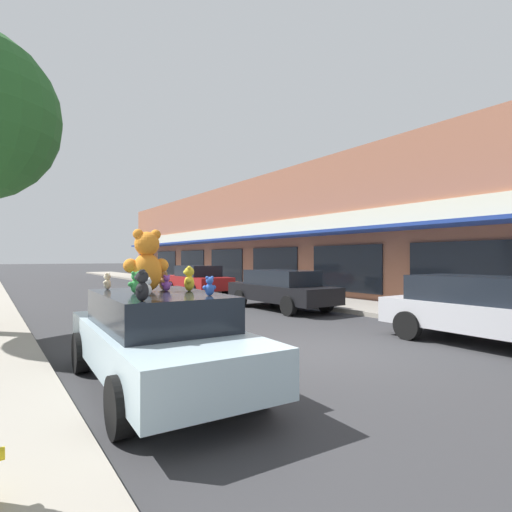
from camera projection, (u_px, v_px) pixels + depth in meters
ground_plane at (314, 351)px, 7.90m from camera, size 260.00×260.00×0.00m
sidewalk_far at (473, 321)px, 11.27m from camera, size 2.94×90.00×0.14m
storefront_row at (341, 238)px, 27.95m from camera, size 17.25×41.17×6.52m
plush_art_car at (158, 336)px, 5.71m from camera, size 2.02×4.49×1.35m
teddy_bear_giant at (147, 262)px, 5.91m from camera, size 0.68×0.43×0.93m
teddy_bear_blue at (210, 286)px, 5.27m from camera, size 0.19×0.12×0.26m
teddy_bear_green at (136, 283)px, 5.65m from camera, size 0.24×0.16×0.31m
teddy_bear_brown at (163, 280)px, 6.30m from camera, size 0.23×0.20×0.32m
teddy_bear_purple at (167, 283)px, 6.03m from camera, size 0.18×0.11×0.24m
teddy_bear_cream at (107, 281)px, 6.34m from camera, size 0.17×0.19×0.26m
teddy_bear_black at (142, 286)px, 4.59m from camera, size 0.22×0.27×0.37m
teddy_bear_white at (148, 287)px, 5.27m from camera, size 0.16×0.17×0.24m
teddy_bear_yellow at (189, 279)px, 6.03m from camera, size 0.21×0.29×0.38m
parked_car_far_left at (486, 307)px, 8.45m from camera, size 1.96×4.17×1.46m
parked_car_far_center at (281, 288)px, 14.33m from camera, size 1.83×4.66×1.41m
parked_car_far_right at (198, 279)px, 19.94m from camera, size 1.92×4.36×1.47m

